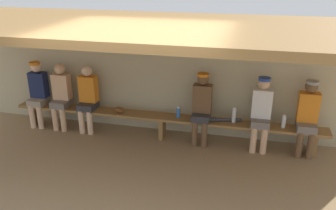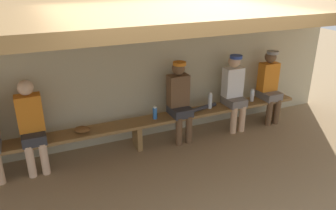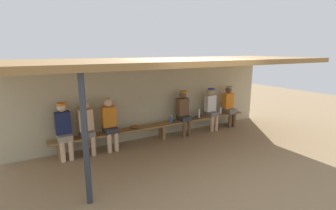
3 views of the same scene
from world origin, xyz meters
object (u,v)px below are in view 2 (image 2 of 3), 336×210
(bench, at_px, (137,126))
(player_middle, at_px, (270,83))
(player_with_sunglasses, at_px, (234,89))
(water_bottle_clear, at_px, (155,113))
(player_in_blue, at_px, (31,123))
(player_rightmost, at_px, (179,98))
(water_bottle_orange, at_px, (252,95))
(water_bottle_blue, at_px, (210,101))
(baseball_glove_dark_brown, at_px, (82,130))
(baseball_bat, at_px, (199,109))

(bench, relative_size, player_middle, 4.46)
(player_with_sunglasses, height_order, water_bottle_clear, player_with_sunglasses)
(player_in_blue, height_order, player_with_sunglasses, player_with_sunglasses)
(bench, distance_m, player_in_blue, 1.55)
(player_in_blue, bearing_deg, player_rightmost, 0.01)
(player_in_blue, height_order, water_bottle_orange, player_in_blue)
(water_bottle_blue, bearing_deg, baseball_glove_dark_brown, -179.04)
(player_rightmost, bearing_deg, baseball_bat, -0.56)
(player_middle, relative_size, water_bottle_orange, 5.75)
(water_bottle_clear, relative_size, baseball_glove_dark_brown, 0.87)
(player_with_sunglasses, bearing_deg, baseball_bat, -179.70)
(player_rightmost, xyz_separation_m, player_middle, (1.83, 0.00, 0.00))
(water_bottle_clear, bearing_deg, baseball_glove_dark_brown, -179.15)
(bench, distance_m, baseball_glove_dark_brown, 0.86)
(bench, relative_size, baseball_glove_dark_brown, 25.00)
(player_with_sunglasses, relative_size, water_bottle_orange, 5.75)
(bench, xyz_separation_m, baseball_glove_dark_brown, (-0.85, -0.02, 0.12))
(water_bottle_blue, height_order, water_bottle_clear, water_bottle_blue)
(player_in_blue, bearing_deg, player_with_sunglasses, 0.01)
(player_middle, xyz_separation_m, water_bottle_clear, (-2.27, -0.00, -0.19))
(player_with_sunglasses, height_order, water_bottle_orange, player_with_sunglasses)
(player_in_blue, bearing_deg, bench, -0.12)
(bench, bearing_deg, player_in_blue, 179.88)
(baseball_bat, bearing_deg, player_with_sunglasses, -11.28)
(water_bottle_orange, bearing_deg, player_with_sunglasses, 179.25)
(player_with_sunglasses, relative_size, baseball_glove_dark_brown, 5.60)
(player_in_blue, bearing_deg, water_bottle_blue, 0.32)
(water_bottle_orange, relative_size, baseball_glove_dark_brown, 0.97)
(water_bottle_orange, bearing_deg, bench, 179.96)
(player_rightmost, bearing_deg, baseball_glove_dark_brown, -179.23)
(water_bottle_orange, distance_m, baseball_glove_dark_brown, 3.05)
(water_bottle_blue, bearing_deg, player_middle, -0.71)
(player_rightmost, distance_m, water_bottle_clear, 0.47)
(player_middle, bearing_deg, baseball_glove_dark_brown, -179.64)
(bench, height_order, player_middle, player_middle)
(player_in_blue, distance_m, water_bottle_blue, 2.86)
(player_in_blue, relative_size, baseball_bat, 1.78)
(water_bottle_orange, distance_m, baseball_bat, 1.09)
(bench, bearing_deg, water_bottle_clear, -0.11)
(player_middle, bearing_deg, player_in_blue, -179.99)
(water_bottle_orange, relative_size, water_bottle_blue, 0.84)
(player_rightmost, distance_m, water_bottle_blue, 0.61)
(player_with_sunglasses, relative_size, baseball_bat, 1.79)
(bench, bearing_deg, baseball_bat, -0.00)
(water_bottle_blue, distance_m, baseball_bat, 0.25)
(water_bottle_orange, relative_size, water_bottle_clear, 1.11)
(bench, xyz_separation_m, water_bottle_orange, (2.20, -0.00, 0.18))
(player_middle, relative_size, baseball_glove_dark_brown, 5.60)
(player_rightmost, height_order, water_bottle_blue, player_rightmost)
(water_bottle_blue, height_order, baseball_bat, water_bottle_blue)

